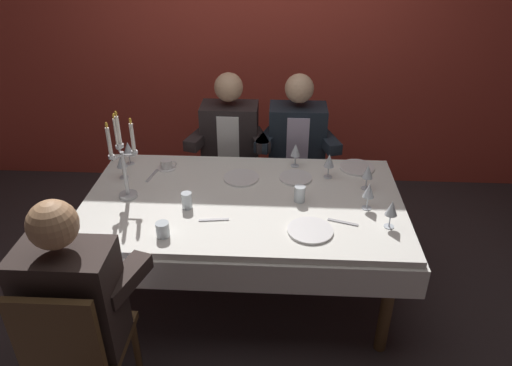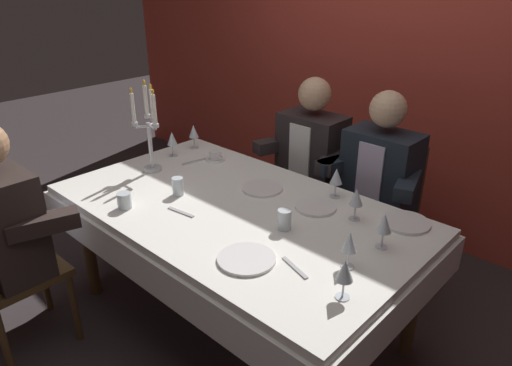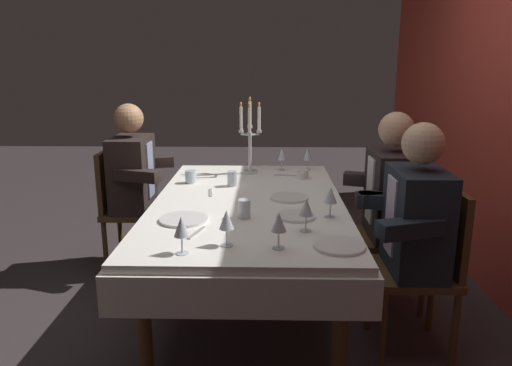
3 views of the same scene
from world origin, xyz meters
name	(u,v)px [view 2 (image 2 of 3)]	position (x,y,z in m)	size (l,w,h in m)	color
ground_plane	(237,319)	(0.00, 0.00, 0.00)	(12.00, 12.00, 0.00)	#372E30
back_wall	(403,47)	(0.00, 1.66, 1.35)	(6.00, 0.12, 2.70)	#C34032
dining_table	(236,226)	(0.00, 0.00, 0.62)	(1.94, 1.14, 0.74)	white
candelabra	(149,132)	(-0.69, -0.01, 0.98)	(0.15, 0.17, 0.55)	silver
dinner_plate_0	(262,188)	(-0.03, 0.24, 0.75)	(0.23, 0.23, 0.01)	white
dinner_plate_1	(315,207)	(0.32, 0.26, 0.75)	(0.21, 0.21, 0.01)	white
dinner_plate_2	(246,259)	(0.39, -0.32, 0.75)	(0.25, 0.25, 0.01)	white
dinner_plate_3	(406,222)	(0.73, 0.43, 0.75)	(0.23, 0.23, 0.01)	white
wine_glass_0	(356,198)	(0.53, 0.30, 0.85)	(0.07, 0.07, 0.16)	silver
wine_glass_1	(345,271)	(0.82, -0.25, 0.86)	(0.07, 0.07, 0.16)	silver
wine_glass_2	(350,242)	(0.72, -0.07, 0.86)	(0.07, 0.07, 0.16)	silver
wine_glass_3	(194,132)	(-0.80, 0.41, 0.86)	(0.07, 0.07, 0.16)	silver
wine_glass_4	(384,224)	(0.75, 0.16, 0.86)	(0.07, 0.07, 0.16)	silver
wine_glass_5	(336,177)	(0.32, 0.44, 0.85)	(0.07, 0.07, 0.16)	silver
wine_glass_6	(172,139)	(-0.79, 0.22, 0.85)	(0.07, 0.07, 0.16)	silver
water_tumbler_0	(284,220)	(0.34, -0.01, 0.79)	(0.06, 0.06, 0.10)	silver
water_tumbler_1	(124,201)	(-0.39, -0.40, 0.78)	(0.07, 0.07, 0.08)	silver
water_tumbler_2	(178,186)	(-0.32, -0.12, 0.79)	(0.06, 0.06, 0.10)	silver
coffee_cup_0	(215,156)	(-0.54, 0.36, 0.77)	(0.13, 0.12, 0.06)	white
fork_0	(295,267)	(0.57, -0.22, 0.74)	(0.17, 0.02, 0.01)	#B7B7BC
fork_1	(181,212)	(-0.15, -0.24, 0.74)	(0.17, 0.02, 0.01)	#B7B7BC
fork_2	(194,161)	(-0.61, 0.25, 0.74)	(0.17, 0.02, 0.01)	#B7B7BC
seated_diner_0	(3,223)	(-0.70, -0.89, 0.74)	(0.63, 0.48, 1.24)	brown
seated_diner_1	(312,153)	(-0.17, 0.89, 0.74)	(0.63, 0.48, 1.24)	brown
seated_diner_2	(381,174)	(0.34, 0.89, 0.74)	(0.63, 0.48, 1.24)	brown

